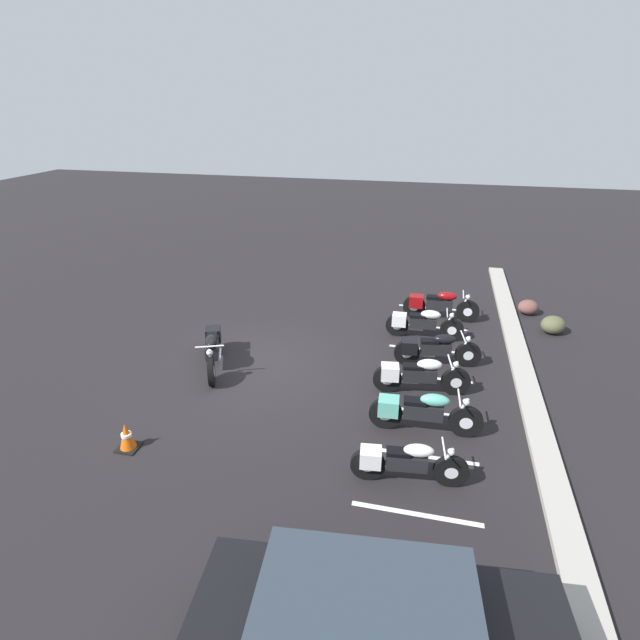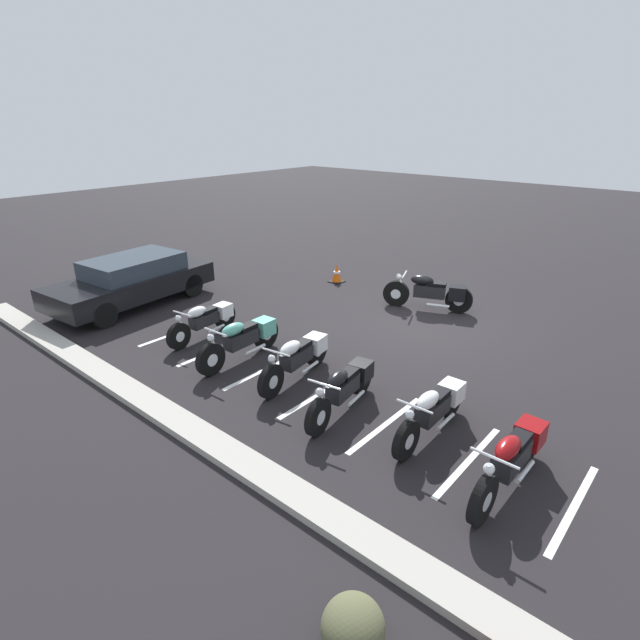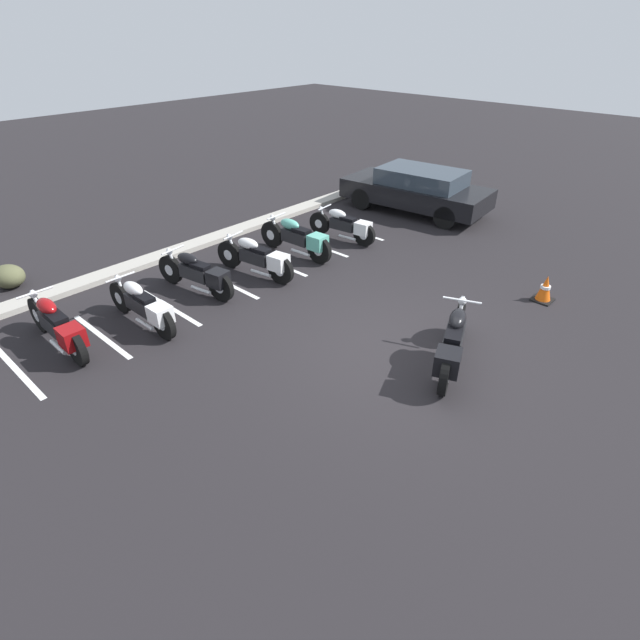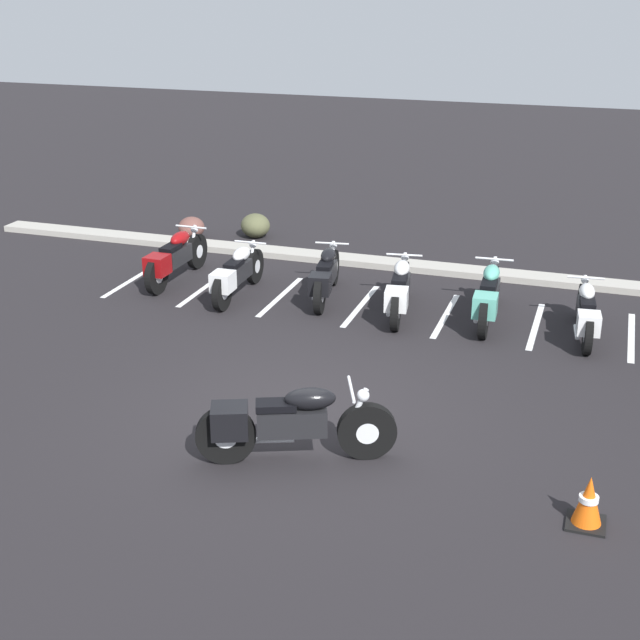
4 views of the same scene
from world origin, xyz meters
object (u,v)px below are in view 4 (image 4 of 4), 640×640
parked_bike_0 (174,258)px  parked_bike_2 (326,275)px  landscape_rock_1 (191,227)px  traffic_cone (588,502)px  motorcycle_black_featured (286,423)px  parked_bike_5 (586,313)px  parked_bike_1 (236,274)px  parked_bike_3 (400,290)px  parked_bike_4 (489,295)px  landscape_rock_0 (255,226)px

parked_bike_0 → parked_bike_2: parked_bike_0 is taller
landscape_rock_1 → traffic_cone: 11.91m
motorcycle_black_featured → traffic_cone: 3.39m
landscape_rock_1 → traffic_cone: bearing=-44.2°
parked_bike_0 → parked_bike_2: bearing=-89.8°
parked_bike_0 → traffic_cone: parked_bike_0 is taller
parked_bike_0 → landscape_rock_1: parked_bike_0 is taller
parked_bike_5 → motorcycle_black_featured: bearing=141.7°
parked_bike_1 → parked_bike_5: bearing=-90.9°
parked_bike_3 → parked_bike_4: 1.43m
parked_bike_5 → landscape_rock_0: parked_bike_5 is taller
motorcycle_black_featured → landscape_rock_0: 9.39m
parked_bike_0 → parked_bike_3: bearing=-93.9°
landscape_rock_0 → traffic_cone: 11.40m
parked_bike_0 → traffic_cone: 9.37m
motorcycle_black_featured → parked_bike_3: bearing=66.5°
parked_bike_3 → traffic_cone: bearing=-156.4°
parked_bike_1 → parked_bike_3: (2.88, 0.06, 0.01)m
parked_bike_3 → landscape_rock_1: parked_bike_3 is taller
parked_bike_1 → traffic_cone: size_ratio=3.77×
landscape_rock_1 → parked_bike_2: bearing=-35.3°
motorcycle_black_featured → parked_bike_5: bearing=35.9°
parked_bike_3 → traffic_cone: size_ratio=3.85×
landscape_rock_1 → motorcycle_black_featured: bearing=-57.3°
parked_bike_2 → parked_bike_0: bearing=80.6°
parked_bike_0 → parked_bike_4: parked_bike_4 is taller
parked_bike_2 → landscape_rock_1: parked_bike_2 is taller
parked_bike_4 → landscape_rock_0: (-5.45, 3.43, -0.21)m
parked_bike_3 → landscape_rock_1: size_ratio=3.61×
parked_bike_4 → landscape_rock_0: parked_bike_4 is taller
parked_bike_3 → landscape_rock_0: size_ratio=3.16×
traffic_cone → parked_bike_1: bearing=139.9°
parked_bike_1 → parked_bike_4: (4.31, 0.20, 0.02)m
traffic_cone → landscape_rock_1: bearing=135.8°
parked_bike_0 → traffic_cone: (7.53, -5.56, -0.20)m
motorcycle_black_featured → landscape_rock_1: size_ratio=3.68×
motorcycle_black_featured → parked_bike_2: size_ratio=1.03×
parked_bike_3 → traffic_cone: (3.25, -5.21, -0.19)m
parked_bike_1 → landscape_rock_0: (-1.14, 3.63, -0.19)m
parked_bike_3 → parked_bike_5: size_ratio=1.07×
parked_bike_0 → landscape_rock_0: parked_bike_0 is taller
parked_bike_3 → traffic_cone: 6.14m
landscape_rock_0 → traffic_cone: size_ratio=1.22×
parked_bike_4 → parked_bike_3: bearing=92.6°
parked_bike_5 → landscape_rock_0: (-6.97, 3.63, -0.17)m
parked_bike_2 → parked_bike_3: 1.42m
landscape_rock_0 → parked_bike_0: bearing=-94.7°
parked_bike_0 → parked_bike_5: size_ratio=1.10×
parked_bike_5 → parked_bike_1: bearing=83.7°
traffic_cone → parked_bike_2: bearing=129.9°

